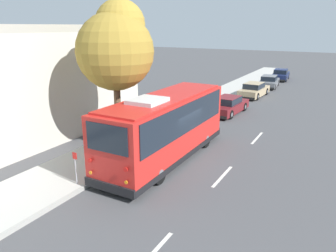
# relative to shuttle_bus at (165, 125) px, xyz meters

# --- Properties ---
(ground_plane) EXTENTS (160.00, 160.00, 0.00)m
(ground_plane) POSITION_rel_shuttle_bus_xyz_m (0.28, -0.39, -1.82)
(ground_plane) COLOR #474749
(sidewalk_slab) EXTENTS (80.00, 3.26, 0.15)m
(sidewalk_slab) POSITION_rel_shuttle_bus_xyz_m (0.28, 3.05, -1.74)
(sidewalk_slab) COLOR #B2AFA8
(sidewalk_slab) RESTS_ON ground
(curb_strip) EXTENTS (80.00, 0.14, 0.15)m
(curb_strip) POSITION_rel_shuttle_bus_xyz_m (0.28, 1.35, -1.74)
(curb_strip) COLOR #9D9A94
(curb_strip) RESTS_ON ground
(shuttle_bus) EXTENTS (9.02, 2.66, 3.41)m
(shuttle_bus) POSITION_rel_shuttle_bus_xyz_m (0.00, 0.00, 0.00)
(shuttle_bus) COLOR red
(shuttle_bus) RESTS_ON ground
(parked_sedan_maroon) EXTENTS (4.69, 1.98, 1.32)m
(parked_sedan_maroon) POSITION_rel_shuttle_bus_xyz_m (10.22, 0.27, -1.20)
(parked_sedan_maroon) COLOR maroon
(parked_sedan_maroon) RESTS_ON ground
(parked_sedan_tan) EXTENTS (4.72, 1.97, 1.33)m
(parked_sedan_tan) POSITION_rel_shuttle_bus_xyz_m (17.45, 0.22, -1.20)
(parked_sedan_tan) COLOR tan
(parked_sedan_tan) RESTS_ON ground
(parked_sedan_gray) EXTENTS (4.74, 2.13, 1.27)m
(parked_sedan_gray) POSITION_rel_shuttle_bus_xyz_m (23.36, 0.14, -1.23)
(parked_sedan_gray) COLOR slate
(parked_sedan_gray) RESTS_ON ground
(parked_sedan_navy) EXTENTS (4.71, 2.09, 1.33)m
(parked_sedan_navy) POSITION_rel_shuttle_bus_xyz_m (29.15, 0.02, -1.19)
(parked_sedan_navy) COLOR #19234C
(parked_sedan_navy) RESTS_ON ground
(street_tree) EXTENTS (3.89, 3.89, 7.61)m
(street_tree) POSITION_rel_shuttle_bus_xyz_m (0.05, 2.83, 3.66)
(street_tree) COLOR brown
(street_tree) RESTS_ON sidewalk_slab
(sign_post_near) EXTENTS (0.06, 0.22, 1.39)m
(sign_post_near) POSITION_rel_shuttle_bus_xyz_m (-4.39, 1.74, -0.95)
(sign_post_near) COLOR gray
(sign_post_near) RESTS_ON sidewalk_slab
(sign_post_far) EXTENTS (0.06, 0.22, 1.38)m
(sign_post_far) POSITION_rel_shuttle_bus_xyz_m (-2.42, 1.74, -0.95)
(sign_post_far) COLOR gray
(sign_post_far) RESTS_ON sidewalk_slab
(lane_stripe_mid) EXTENTS (2.40, 0.14, 0.01)m
(lane_stripe_mid) POSITION_rel_shuttle_bus_xyz_m (-0.49, -3.21, -1.81)
(lane_stripe_mid) COLOR silver
(lane_stripe_mid) RESTS_ON ground
(lane_stripe_ahead) EXTENTS (2.40, 0.14, 0.01)m
(lane_stripe_ahead) POSITION_rel_shuttle_bus_xyz_m (5.51, -3.21, -1.81)
(lane_stripe_ahead) COLOR silver
(lane_stripe_ahead) RESTS_ON ground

